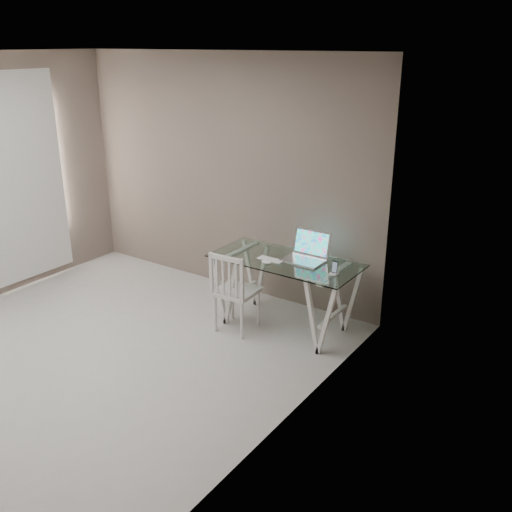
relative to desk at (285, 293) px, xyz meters
The scene contains 7 objects.
room 2.46m from the desk, 126.93° to the right, with size 4.50×4.52×2.71m.
desk is the anchor object (origin of this frame).
chair 0.54m from the desk, 135.19° to the right, with size 0.42×0.42×0.86m.
laptop 0.48m from the desk, 39.51° to the left, with size 0.40×0.35×0.28m.
keyboard 0.40m from the desk, 144.36° to the right, with size 0.29×0.12×0.01m, color silver.
mouse 0.44m from the desk, 118.83° to the right, with size 0.11×0.06×0.03m, color white.
phone_dock 0.70m from the desk, ahead, with size 0.07×0.07×0.13m.
Camera 1 is at (3.93, -2.86, 2.79)m, focal length 40.00 mm.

